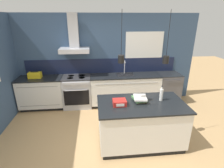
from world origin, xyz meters
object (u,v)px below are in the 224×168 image
object	(u,v)px
bottle_on_island	(161,94)
red_supply_box	(120,102)
yellow_toolbox	(35,75)
oven_range	(77,91)
book_stack	(140,99)
dishwasher	(168,88)

from	to	relation	value
bottle_on_island	red_supply_box	size ratio (longest dim) A/B	1.22
bottle_on_island	yellow_toolbox	xyz separation A→B (m)	(-2.95, 1.71, -0.05)
oven_range	book_stack	size ratio (longest dim) A/B	2.59
oven_range	bottle_on_island	xyz separation A→B (m)	(1.83, -1.70, 0.58)
dishwasher	red_supply_box	distance (m)	2.59
book_stack	yellow_toolbox	xyz separation A→B (m)	(-2.51, 1.70, 0.03)
bottle_on_island	red_supply_box	distance (m)	0.87
book_stack	oven_range	bearing A→B (deg)	129.42
red_supply_box	bottle_on_island	bearing A→B (deg)	7.35
bottle_on_island	oven_range	bearing A→B (deg)	136.98
oven_range	book_stack	distance (m)	2.25
oven_range	bottle_on_island	distance (m)	2.57
red_supply_box	dishwasher	bearing A→B (deg)	45.79
oven_range	dishwasher	xyz separation A→B (m)	(2.74, 0.00, 0.00)
oven_range	red_supply_box	world-z (taller)	red_supply_box
dishwasher	red_supply_box	world-z (taller)	red_supply_box
bottle_on_island	yellow_toolbox	distance (m)	3.41
red_supply_box	book_stack	bearing A→B (deg)	15.70
bottle_on_island	book_stack	size ratio (longest dim) A/B	0.87
yellow_toolbox	bottle_on_island	bearing A→B (deg)	-30.12
oven_range	yellow_toolbox	xyz separation A→B (m)	(-1.12, 0.00, 0.54)
book_stack	red_supply_box	bearing A→B (deg)	-164.30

